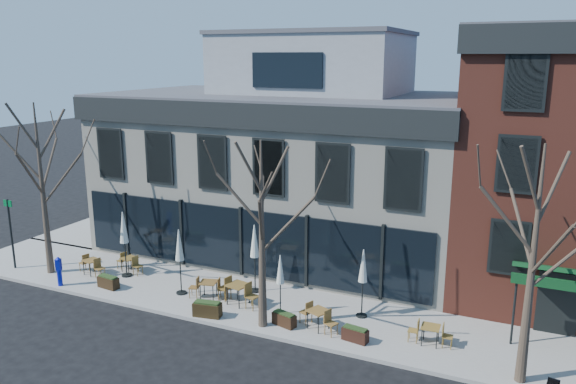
% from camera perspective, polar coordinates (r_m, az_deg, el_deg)
% --- Properties ---
extents(ground, '(120.00, 120.00, 0.00)m').
position_cam_1_polar(ground, '(26.22, -4.60, -8.89)').
color(ground, black).
rests_on(ground, ground).
extents(sidewalk_front, '(33.50, 4.70, 0.15)m').
position_cam_1_polar(sidewalk_front, '(23.10, -0.00, -11.88)').
color(sidewalk_front, gray).
rests_on(sidewalk_front, ground).
extents(sidewalk_side, '(4.50, 12.00, 0.15)m').
position_cam_1_polar(sidewalk_side, '(37.00, -15.47, -2.49)').
color(sidewalk_side, gray).
rests_on(sidewalk_side, ground).
extents(corner_building, '(18.39, 10.39, 11.10)m').
position_cam_1_polar(corner_building, '(29.22, 0.15, 3.17)').
color(corner_building, beige).
rests_on(corner_building, ground).
extents(red_brick_building, '(8.20, 11.78, 11.18)m').
position_cam_1_polar(red_brick_building, '(26.53, 26.49, 2.67)').
color(red_brick_building, brown).
rests_on(red_brick_building, ground).
extents(tree_corner, '(3.93, 3.98, 7.92)m').
position_cam_1_polar(tree_corner, '(27.72, -23.68, 0.44)').
color(tree_corner, '#382B21').
rests_on(tree_corner, sidewalk_front).
extents(tree_mid, '(3.50, 3.55, 7.04)m').
position_cam_1_polar(tree_mid, '(20.35, -2.66, -4.21)').
color(tree_mid, '#382B21').
rests_on(tree_mid, sidewalk_front).
extents(tree_right, '(3.72, 3.77, 7.48)m').
position_cam_1_polar(tree_right, '(18.26, 23.61, -6.73)').
color(tree_right, '#382B21').
rests_on(tree_right, sidewalk_front).
extents(sign_pole, '(0.50, 0.10, 3.40)m').
position_cam_1_polar(sign_pole, '(29.55, -26.34, -3.43)').
color(sign_pole, black).
rests_on(sign_pole, sidewalk_front).
extents(call_box, '(0.27, 0.27, 1.35)m').
position_cam_1_polar(call_box, '(26.86, -22.24, -7.37)').
color(call_box, '#0C15A4').
rests_on(call_box, sidewalk_front).
extents(cafe_set_0, '(1.69, 0.79, 0.87)m').
position_cam_1_polar(cafe_set_0, '(27.77, -19.31, -7.02)').
color(cafe_set_0, brown).
rests_on(cafe_set_0, sidewalk_front).
extents(cafe_set_1, '(1.67, 0.79, 0.86)m').
position_cam_1_polar(cafe_set_1, '(27.54, -15.80, -6.94)').
color(cafe_set_1, brown).
rests_on(cafe_set_1, sidewalk_front).
extents(cafe_set_2, '(1.74, 0.87, 0.89)m').
position_cam_1_polar(cafe_set_2, '(24.00, -8.08, -9.61)').
color(cafe_set_2, brown).
rests_on(cafe_set_2, sidewalk_front).
extents(cafe_set_3, '(2.04, 0.94, 1.05)m').
position_cam_1_polar(cafe_set_3, '(23.29, -5.09, -10.05)').
color(cafe_set_3, brown).
rests_on(cafe_set_3, sidewalk_front).
extents(cafe_set_4, '(1.77, 1.07, 0.91)m').
position_cam_1_polar(cafe_set_4, '(21.30, 3.09, -12.58)').
color(cafe_set_4, brown).
rests_on(cafe_set_4, sidewalk_front).
extents(cafe_set_5, '(1.59, 0.66, 0.83)m').
position_cam_1_polar(cafe_set_5, '(20.88, 14.26, -13.71)').
color(cafe_set_5, brown).
rests_on(cafe_set_5, sidewalk_front).
extents(umbrella_0, '(0.49, 0.49, 3.07)m').
position_cam_1_polar(umbrella_0, '(26.54, -16.35, -3.83)').
color(umbrella_0, black).
rests_on(umbrella_0, sidewalk_front).
extents(umbrella_1, '(0.46, 0.46, 2.86)m').
position_cam_1_polar(umbrella_1, '(24.07, -10.98, -5.67)').
color(umbrella_1, black).
rests_on(umbrella_1, sidewalk_front).
extents(umbrella_2, '(0.48, 0.48, 2.99)m').
position_cam_1_polar(umbrella_2, '(23.87, -3.42, -5.37)').
color(umbrella_2, black).
rests_on(umbrella_2, sidewalk_front).
extents(umbrella_3, '(0.39, 0.39, 2.43)m').
position_cam_1_polar(umbrella_3, '(21.94, -0.79, -8.19)').
color(umbrella_3, black).
rests_on(umbrella_3, sidewalk_front).
extents(umbrella_4, '(0.44, 0.44, 2.76)m').
position_cam_1_polar(umbrella_4, '(21.81, 7.63, -7.81)').
color(umbrella_4, black).
rests_on(umbrella_4, sidewalk_front).
extents(planter_0, '(1.03, 0.50, 0.55)m').
position_cam_1_polar(planter_0, '(26.04, -17.79, -8.68)').
color(planter_0, black).
rests_on(planter_0, sidewalk_front).
extents(planter_1, '(1.15, 0.61, 0.61)m').
position_cam_1_polar(planter_1, '(22.51, -8.20, -11.68)').
color(planter_1, black).
rests_on(planter_1, sidewalk_front).
extents(planter_2, '(1.00, 0.61, 0.52)m').
position_cam_1_polar(planter_2, '(21.61, -0.39, -12.78)').
color(planter_2, black).
rests_on(planter_2, sidewalk_front).
extents(planter_3, '(0.98, 0.51, 0.52)m').
position_cam_1_polar(planter_3, '(20.69, 6.84, -14.15)').
color(planter_3, black).
rests_on(planter_3, sidewalk_front).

